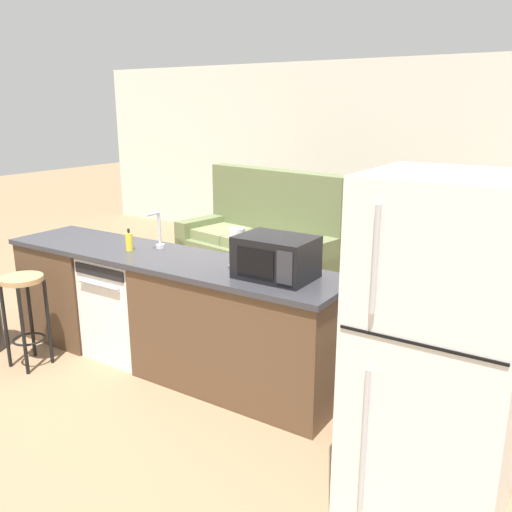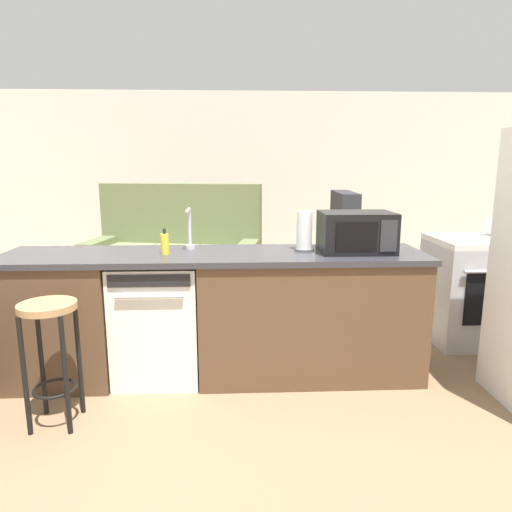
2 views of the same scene
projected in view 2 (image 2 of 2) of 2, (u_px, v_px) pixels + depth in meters
name	position (u px, v px, depth m)	size (l,w,h in m)	color
ground_plane	(196.00, 373.00, 3.34)	(24.00, 24.00, 0.00)	#896B4C
wall_back	(235.00, 177.00, 7.20)	(10.00, 0.06, 2.60)	silver
kitchen_counter	(228.00, 318.00, 3.26)	(2.94, 0.66, 0.90)	brown
dishwasher	(159.00, 319.00, 3.24)	(0.58, 0.61, 0.84)	white
stove_range	(476.00, 290.00, 3.89)	(0.76, 0.68, 0.90)	#B7B7BC
microwave	(356.00, 232.00, 3.18)	(0.50, 0.37, 0.28)	black
sink_faucet	(189.00, 231.00, 3.27)	(0.07, 0.18, 0.30)	silver
paper_towel_roll	(304.00, 231.00, 3.23)	(0.14, 0.14, 0.28)	#4C4C51
soap_bottle	(165.00, 244.00, 3.11)	(0.06, 0.06, 0.18)	yellow
kettle	(494.00, 226.00, 3.91)	(0.21, 0.17, 0.19)	silver
bar_stool	(50.00, 337.00, 2.60)	(0.32, 0.32, 0.74)	tan
couch	(177.00, 257.00, 5.56)	(2.13, 1.24, 1.27)	#667047
armchair	(360.00, 266.00, 5.24)	(0.85, 0.90, 1.20)	#2D2D33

